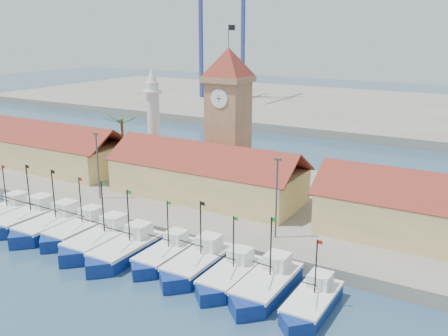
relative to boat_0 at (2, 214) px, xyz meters
The scene contains 22 objects.
ground 20.26m from the boat_0, ahead, with size 400.00×400.00×0.00m, color navy.
quay 29.36m from the boat_0, 46.86° to the left, with size 140.00×32.00×1.50m, color gray.
terminal 109.28m from the boat_0, 79.41° to the left, with size 240.00×80.00×2.00m, color gray.
boat_0 is the anchor object (origin of this frame).
boat_1 4.31m from the boat_0, ahead, with size 3.91×10.71×8.10m.
boat_2 8.82m from the boat_0, ahead, with size 3.92×10.74×8.13m.
boat_3 12.59m from the boat_0, ahead, with size 3.66×10.02×7.58m.
boat_4 17.01m from the boat_0, ahead, with size 3.89×10.66×8.06m.
boat_5 21.06m from the boat_0, ahead, with size 3.80×10.40×7.87m.
boat_6 25.34m from the boat_0, ahead, with size 3.37×9.22×6.98m.
boat_7 29.39m from the boat_0, ahead, with size 3.72×10.18×7.70m.
boat_8 33.49m from the boat_0, ahead, with size 3.42×9.37×7.09m.
boat_9 37.37m from the boat_0, ahead, with size 3.75×10.27×7.77m.
boat_10 42.00m from the boat_0, ahead, with size 3.29×9.02×6.83m.
hall_left 21.35m from the boat_0, 124.39° to the left, with size 31.20×10.13×7.61m.
hall_center 26.78m from the boat_0, 40.95° to the left, with size 27.04×10.13×7.61m.
clock_tower 32.81m from the boat_0, 49.39° to the left, with size 5.80×5.80×22.70m.
minaret 27.43m from the boat_0, 78.71° to the left, with size 3.00×3.00×16.30m.
palm_tree 24.05m from the boat_0, 89.81° to the left, with size 5.60×5.03×8.39m.
lamp_posts 23.34m from the boat_0, 24.60° to the left, with size 80.70×0.25×9.03m.
crane_blue_far 106.62m from the boat_0, 108.77° to the left, with size 1.00×32.19×43.13m.
crane_blue_near 109.11m from the boat_0, 101.64° to the left, with size 1.00×29.37×40.07m.
Camera 1 is at (34.70, -34.78, 23.79)m, focal length 40.00 mm.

